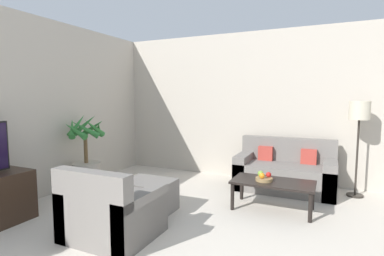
{
  "coord_description": "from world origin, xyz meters",
  "views": [
    {
      "loc": [
        0.65,
        0.35,
        1.52
      ],
      "look_at": [
        -1.46,
        4.9,
        1.0
      ],
      "focal_mm": 28.0,
      "sensor_mm": 36.0,
      "label": 1
    }
  ],
  "objects_px": {
    "apple_green": "(261,174)",
    "ottoman": "(149,196)",
    "coffee_table": "(273,185)",
    "orange_fruit": "(262,176)",
    "sofa_loveseat": "(285,173)",
    "apple_red": "(269,175)",
    "potted_palm": "(86,162)",
    "armchair": "(112,213)",
    "floor_lamp": "(359,117)",
    "fruit_bowl": "(264,179)"
  },
  "relations": [
    {
      "from": "potted_palm",
      "to": "orange_fruit",
      "type": "height_order",
      "value": "potted_palm"
    },
    {
      "from": "potted_palm",
      "to": "apple_green",
      "type": "distance_m",
      "value": 2.78
    },
    {
      "from": "orange_fruit",
      "to": "armchair",
      "type": "height_order",
      "value": "armchair"
    },
    {
      "from": "orange_fruit",
      "to": "ottoman",
      "type": "bearing_deg",
      "value": -154.25
    },
    {
      "from": "apple_red",
      "to": "apple_green",
      "type": "distance_m",
      "value": 0.11
    },
    {
      "from": "fruit_bowl",
      "to": "apple_red",
      "type": "relative_size",
      "value": 3.13
    },
    {
      "from": "apple_green",
      "to": "coffee_table",
      "type": "bearing_deg",
      "value": 2.26
    },
    {
      "from": "coffee_table",
      "to": "armchair",
      "type": "relative_size",
      "value": 1.19
    },
    {
      "from": "armchair",
      "to": "orange_fruit",
      "type": "bearing_deg",
      "value": 48.16
    },
    {
      "from": "sofa_loveseat",
      "to": "orange_fruit",
      "type": "xyz_separation_m",
      "value": [
        -0.16,
        -1.06,
        0.19
      ]
    },
    {
      "from": "floor_lamp",
      "to": "ottoman",
      "type": "relative_size",
      "value": 2.25
    },
    {
      "from": "floor_lamp",
      "to": "apple_green",
      "type": "relative_size",
      "value": 18.03
    },
    {
      "from": "potted_palm",
      "to": "armchair",
      "type": "bearing_deg",
      "value": -38.05
    },
    {
      "from": "sofa_loveseat",
      "to": "armchair",
      "type": "xyz_separation_m",
      "value": [
        -1.47,
        -2.52,
        -0.01
      ]
    },
    {
      "from": "fruit_bowl",
      "to": "ottoman",
      "type": "relative_size",
      "value": 0.34
    },
    {
      "from": "potted_palm",
      "to": "floor_lamp",
      "type": "xyz_separation_m",
      "value": [
        3.97,
        1.5,
        0.76
      ]
    },
    {
      "from": "floor_lamp",
      "to": "coffee_table",
      "type": "xyz_separation_m",
      "value": [
        -1.06,
        -1.1,
        -0.87
      ]
    },
    {
      "from": "ottoman",
      "to": "armchair",
      "type": "bearing_deg",
      "value": -86.46
    },
    {
      "from": "potted_palm",
      "to": "sofa_loveseat",
      "type": "relative_size",
      "value": 0.82
    },
    {
      "from": "floor_lamp",
      "to": "sofa_loveseat",
      "type": "bearing_deg",
      "value": -172.94
    },
    {
      "from": "fruit_bowl",
      "to": "orange_fruit",
      "type": "height_order",
      "value": "orange_fruit"
    },
    {
      "from": "floor_lamp",
      "to": "orange_fruit",
      "type": "distance_m",
      "value": 1.84
    },
    {
      "from": "sofa_loveseat",
      "to": "armchair",
      "type": "height_order",
      "value": "sofa_loveseat"
    },
    {
      "from": "armchair",
      "to": "apple_green",
      "type": "bearing_deg",
      "value": 50.54
    },
    {
      "from": "coffee_table",
      "to": "armchair",
      "type": "xyz_separation_m",
      "value": [
        -1.44,
        -1.55,
        -0.07
      ]
    },
    {
      "from": "apple_green",
      "to": "ottoman",
      "type": "xyz_separation_m",
      "value": [
        -1.32,
        -0.74,
        -0.27
      ]
    },
    {
      "from": "sofa_loveseat",
      "to": "apple_green",
      "type": "xyz_separation_m",
      "value": [
        -0.19,
        -0.98,
        0.19
      ]
    },
    {
      "from": "potted_palm",
      "to": "armchair",
      "type": "height_order",
      "value": "potted_palm"
    },
    {
      "from": "coffee_table",
      "to": "orange_fruit",
      "type": "bearing_deg",
      "value": -145.15
    },
    {
      "from": "coffee_table",
      "to": "orange_fruit",
      "type": "relative_size",
      "value": 14.49
    },
    {
      "from": "floor_lamp",
      "to": "potted_palm",
      "type": "bearing_deg",
      "value": -159.37
    },
    {
      "from": "orange_fruit",
      "to": "ottoman",
      "type": "height_order",
      "value": "orange_fruit"
    },
    {
      "from": "armchair",
      "to": "apple_red",
      "type": "bearing_deg",
      "value": 48.55
    },
    {
      "from": "sofa_loveseat",
      "to": "apple_red",
      "type": "distance_m",
      "value": 0.99
    },
    {
      "from": "floor_lamp",
      "to": "apple_green",
      "type": "bearing_deg",
      "value": -137.91
    },
    {
      "from": "sofa_loveseat",
      "to": "fruit_bowl",
      "type": "height_order",
      "value": "sofa_loveseat"
    },
    {
      "from": "sofa_loveseat",
      "to": "coffee_table",
      "type": "distance_m",
      "value": 0.97
    },
    {
      "from": "floor_lamp",
      "to": "orange_fruit",
      "type": "relative_size",
      "value": 19.71
    },
    {
      "from": "coffee_table",
      "to": "fruit_bowl",
      "type": "xyz_separation_m",
      "value": [
        -0.11,
        -0.04,
        0.07
      ]
    },
    {
      "from": "floor_lamp",
      "to": "orange_fruit",
      "type": "bearing_deg",
      "value": -134.95
    },
    {
      "from": "potted_palm",
      "to": "fruit_bowl",
      "type": "height_order",
      "value": "potted_palm"
    },
    {
      "from": "apple_red",
      "to": "apple_green",
      "type": "relative_size",
      "value": 0.88
    },
    {
      "from": "sofa_loveseat",
      "to": "ottoman",
      "type": "bearing_deg",
      "value": -131.43
    },
    {
      "from": "coffee_table",
      "to": "floor_lamp",
      "type": "bearing_deg",
      "value": 46.11
    },
    {
      "from": "floor_lamp",
      "to": "ottoman",
      "type": "distance_m",
      "value": 3.3
    },
    {
      "from": "potted_palm",
      "to": "sofa_loveseat",
      "type": "distance_m",
      "value": 3.25
    },
    {
      "from": "apple_green",
      "to": "ottoman",
      "type": "relative_size",
      "value": 0.12
    },
    {
      "from": "coffee_table",
      "to": "apple_red",
      "type": "relative_size",
      "value": 14.99
    },
    {
      "from": "armchair",
      "to": "fruit_bowl",
      "type": "bearing_deg",
      "value": 48.72
    },
    {
      "from": "ottoman",
      "to": "coffee_table",
      "type": "bearing_deg",
      "value": 26.61
    }
  ]
}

